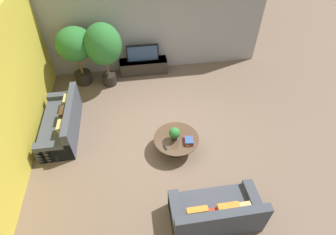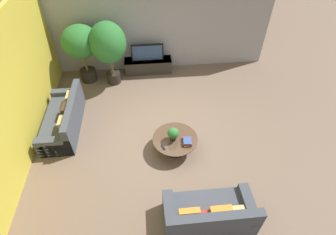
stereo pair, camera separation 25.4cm
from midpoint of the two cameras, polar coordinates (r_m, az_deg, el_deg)
ground_plane at (r=6.89m, az=0.13°, el=-3.59°), size 24.00×24.00×0.00m
back_wall_stone at (r=8.67m, az=-2.10°, el=19.54°), size 7.40×0.12×3.00m
side_wall_left at (r=6.63m, az=-29.45°, el=4.90°), size 0.12×7.40×3.00m
media_console at (r=8.99m, az=-3.51°, el=11.24°), size 1.57×0.50×0.45m
television at (r=8.73m, az=-3.65°, el=13.93°), size 1.04×0.13×0.56m
coffee_table at (r=6.36m, az=2.68°, el=-5.26°), size 1.08×1.08×0.39m
couch_by_wall at (r=7.34m, az=-20.74°, el=-0.37°), size 0.84×2.03×0.84m
couch_near_entry at (r=5.39m, az=10.38°, el=-20.17°), size 1.72×0.84×0.84m
potted_palm_tall at (r=8.40m, az=-17.59°, el=14.95°), size 1.08×1.08×1.85m
potted_palm_corner at (r=8.05m, az=-12.02°, el=15.31°), size 1.07×1.07×2.01m
potted_plant_tabletop at (r=6.10m, az=2.32°, el=-3.56°), size 0.27×0.27×0.35m
book_stack at (r=6.17m, az=5.38°, el=-5.23°), size 0.25×0.29×0.10m
remote_black at (r=6.08m, az=0.13°, el=-6.52°), size 0.09×0.16×0.02m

